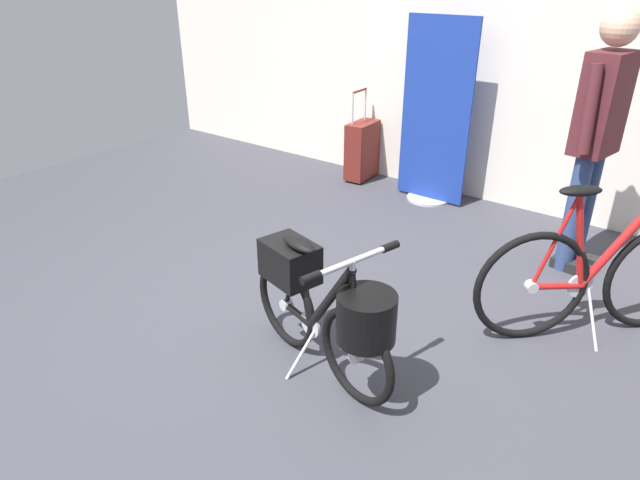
% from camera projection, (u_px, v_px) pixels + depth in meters
% --- Properties ---
extents(ground_plane, '(7.51, 7.51, 0.00)m').
position_uv_depth(ground_plane, '(264.00, 346.00, 2.95)').
color(ground_plane, '#38383F').
extents(back_wall, '(7.51, 0.10, 2.76)m').
position_uv_depth(back_wall, '(498.00, 29.00, 4.29)').
color(back_wall, silver).
rests_on(back_wall, ground_plane).
extents(floor_banner_stand, '(0.60, 0.36, 1.49)m').
position_uv_depth(floor_banner_stand, '(435.00, 124.00, 4.52)').
color(floor_banner_stand, '#B7B7BC').
rests_on(floor_banner_stand, ground_plane).
extents(folding_bike_foreground, '(1.00, 0.52, 0.73)m').
position_uv_depth(folding_bike_foreground, '(325.00, 305.00, 2.59)').
color(folding_bike_foreground, black).
rests_on(folding_bike_foreground, ground_plane).
extents(display_bike_left, '(0.98, 1.00, 0.95)m').
position_uv_depth(display_bike_left, '(598.00, 275.00, 2.92)').
color(display_bike_left, black).
rests_on(display_bike_left, ground_plane).
extents(visitor_near_wall, '(0.31, 0.53, 1.62)m').
position_uv_depth(visitor_near_wall, '(597.00, 131.00, 3.36)').
color(visitor_near_wall, navy).
rests_on(visitor_near_wall, ground_plane).
extents(rolling_suitcase, '(0.21, 0.37, 0.83)m').
position_uv_depth(rolling_suitcase, '(362.00, 150.00, 5.16)').
color(rolling_suitcase, maroon).
rests_on(rolling_suitcase, ground_plane).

